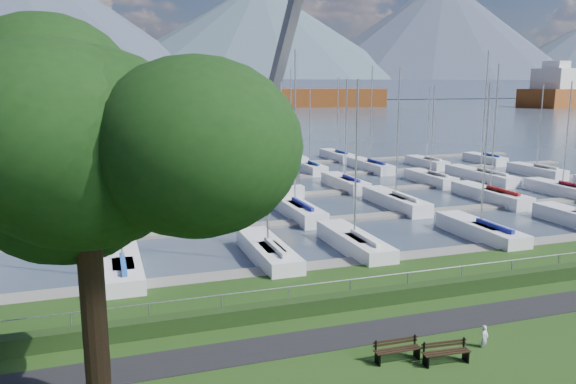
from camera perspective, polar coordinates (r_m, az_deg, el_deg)
name	(u,v)px	position (r m, az deg, el deg)	size (l,w,h in m)	color
path	(402,327)	(24.53, 11.51, -13.33)	(160.00, 2.00, 0.04)	black
water	(124,105)	(282.65, -16.36, 8.48)	(800.00, 540.00, 0.20)	#3D4A5A
hedge	(374,298)	(26.49, 8.69, -10.55)	(80.00, 0.70, 0.70)	black
fence	(370,277)	(26.52, 8.35, -8.55)	(0.04, 0.04, 80.00)	gray
foothill	(118,90)	(352.44, -16.90, 9.91)	(900.00, 80.00, 12.00)	#49536B
mountains	(122,30)	(428.83, -16.54, 15.50)	(1190.00, 360.00, 115.00)	#3E4D5B
docks	(239,199)	(50.62, -5.04, -0.70)	(90.00, 41.60, 0.25)	gray
bench_left	(397,350)	(21.72, 11.02, -15.47)	(1.81, 0.45, 0.85)	black
bench_right	(446,352)	(21.94, 15.72, -15.41)	(1.83, 0.56, 0.85)	black
person	(485,334)	(23.53, 19.36, -13.50)	(0.38, 0.25, 1.03)	silver
tree	(81,140)	(16.15, -20.28, 5.01)	(8.60, 10.11, 12.31)	black
crane	(278,133)	(53.40, -1.01, 5.97)	(5.74, 13.23, 22.35)	#525459
cargo_ship_mid	(256,98)	(251.09, -3.32, 9.52)	(105.21, 45.82, 21.50)	brown
sailboat_fleet	(210,134)	(51.86, -7.97, 5.81)	(74.72, 50.74, 13.85)	navy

